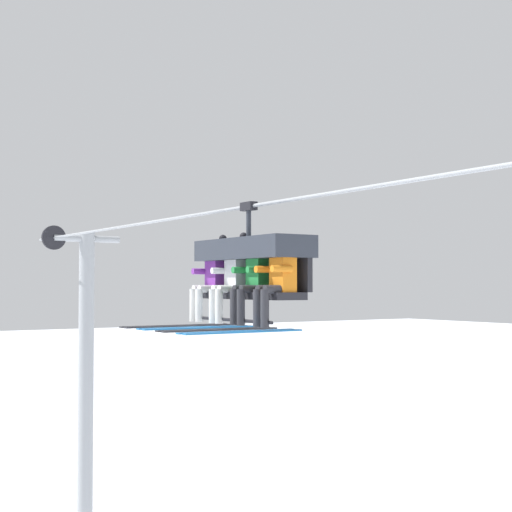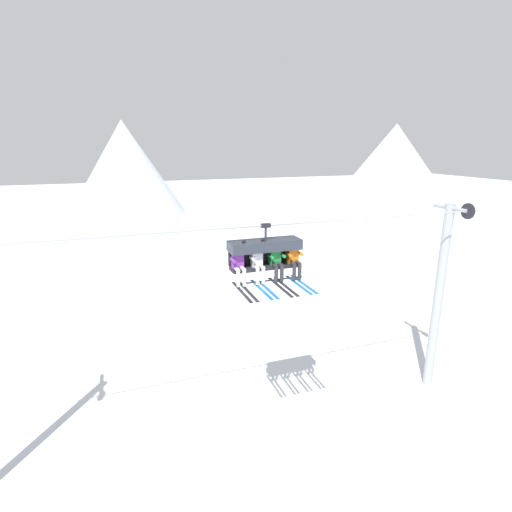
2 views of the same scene
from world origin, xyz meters
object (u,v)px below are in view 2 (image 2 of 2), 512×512
skier_purple (239,263)px  skier_orange (294,258)px  chairlift_chair (265,250)px  skier_green (276,260)px  lift_tower_far (439,294)px  skier_white (258,261)px

skier_purple → skier_orange: (1.73, -0.01, -0.02)m
chairlift_chair → skier_green: size_ratio=1.27×
chairlift_chair → skier_orange: 0.94m
lift_tower_far → skier_green: lift_tower_far is taller
skier_white → chairlift_chair: bearing=36.9°
lift_tower_far → chairlift_chair: bearing=-174.7°
chairlift_chair → skier_white: 0.44m
skier_purple → skier_green: bearing=-0.3°
lift_tower_far → chairlift_chair: 8.07m
lift_tower_far → skier_green: bearing=-172.8°
skier_white → skier_green: size_ratio=1.00×
lift_tower_far → skier_green: 7.73m
skier_green → skier_orange: (0.58, 0.00, 0.00)m
skier_green → skier_orange: 0.58m
chairlift_chair → skier_purple: size_ratio=1.27×
skier_purple → skier_orange: 1.73m
chairlift_chair → lift_tower_far: bearing=5.3°
chairlift_chair → skier_white: (-0.29, -0.21, -0.26)m
skier_purple → skier_orange: skier_purple is taller
lift_tower_far → skier_orange: size_ratio=4.51×
lift_tower_far → skier_orange: (-6.73, -0.93, 2.36)m
skier_white → skier_purple: bearing=180.0°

